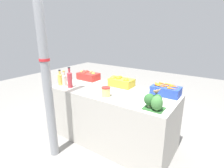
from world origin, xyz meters
The scene contains 12 objects.
ground_plane centered at (0.00, 0.00, 0.00)m, with size 10.00×10.00×0.00m, color gray.
market_table centered at (0.00, 0.00, 0.41)m, with size 1.83×0.79×0.82m, color #B7B2A8.
support_pole centered at (-0.48, -0.71, 1.19)m, with size 0.12×0.12×2.38m.
apple_crate centered at (-0.69, 0.26, 0.89)m, with size 0.37×0.22×0.16m.
orange_crate centered at (-0.01, 0.25, 0.89)m, with size 0.37×0.22×0.16m.
carrot_crate centered at (0.69, 0.26, 0.88)m, with size 0.37×0.22×0.15m.
broccoli_pile centered at (0.73, -0.25, 0.91)m, with size 0.22×0.19×0.18m.
juice_bottle_golden centered at (-0.83, -0.23, 0.92)m, with size 0.07×0.07×0.25m.
juice_bottle_cloudy centered at (-0.73, -0.23, 0.92)m, with size 0.07×0.07×0.24m.
juice_bottle_ruby centered at (-0.61, -0.23, 0.95)m, with size 0.07×0.07×0.31m.
pickle_jar centered at (0.06, -0.23, 0.88)m, with size 0.12×0.12×0.13m.
sparrow_bird centered at (0.73, -0.22, 1.02)m, with size 0.05×0.13×0.05m.
Camera 1 is at (1.33, -1.95, 1.64)m, focal length 28.00 mm.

